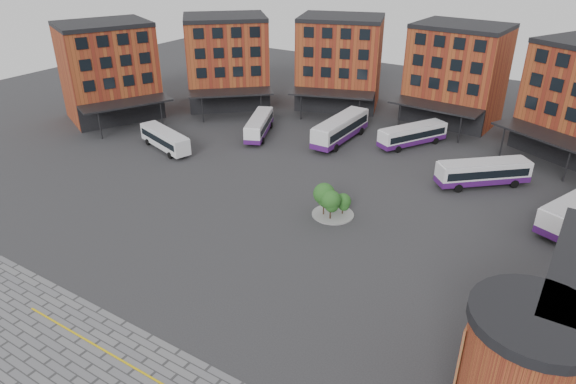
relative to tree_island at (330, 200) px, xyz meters
The scene contains 9 objects.
ground 11.82m from the tree_island, 99.47° to the right, with size 160.00×160.00×0.00m, color #28282B.
yellow_line 25.56m from the tree_island, 89.81° to the right, with size 26.00×0.15×0.02m, color gold.
main_building 28.08m from the tree_island, 104.03° to the left, with size 94.14×42.48×14.60m.
tree_island is the anchor object (origin of this frame).
bus_a 27.94m from the tree_island, behind, with size 9.98×5.00×2.76m.
bus_b 25.38m from the tree_island, 142.01° to the left, with size 6.20×10.22×2.85m.
bus_c 21.82m from the tree_island, 114.44° to the left, with size 3.19×12.22×3.43m.
bus_d 23.66m from the tree_island, 89.71° to the left, with size 7.17×10.13×2.90m.
bus_e 19.66m from the tree_island, 54.45° to the left, with size 9.75×9.09×3.05m.
Camera 1 is at (23.10, -30.04, 26.50)m, focal length 32.00 mm.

